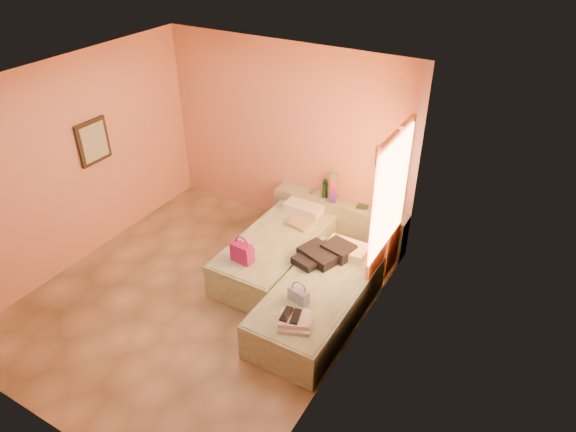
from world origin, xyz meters
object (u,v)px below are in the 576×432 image
(headboard_ledge, at_px, (339,221))
(towel_stack, at_px, (295,322))
(bed_right, at_px, (318,303))
(blue_handbag, at_px, (298,296))
(magenta_handbag, at_px, (242,252))
(flower_vase, at_px, (384,207))
(water_bottle, at_px, (325,189))
(bed_left, at_px, (277,252))
(green_book, at_px, (362,207))

(headboard_ledge, xyz_separation_m, towel_stack, (0.60, -2.38, 0.23))
(bed_right, xyz_separation_m, blue_handbag, (-0.09, -0.32, 0.33))
(magenta_handbag, bearing_deg, flower_vase, 57.67)
(bed_right, xyz_separation_m, water_bottle, (-0.78, 1.72, 0.54))
(blue_handbag, bearing_deg, magenta_handbag, 174.25)
(headboard_ledge, xyz_separation_m, blue_handbag, (0.43, -2.02, 0.25))
(flower_vase, distance_m, blue_handbag, 2.01)
(flower_vase, relative_size, towel_stack, 0.80)
(bed_left, xyz_separation_m, bed_right, (0.97, -0.65, 0.00))
(bed_right, bearing_deg, towel_stack, -83.94)
(blue_handbag, bearing_deg, bed_right, 86.29)
(headboard_ledge, height_order, blue_handbag, blue_handbag)
(water_bottle, bearing_deg, bed_left, -100.19)
(bed_right, relative_size, towel_stack, 5.71)
(bed_left, xyz_separation_m, green_book, (0.79, 1.07, 0.41))
(flower_vase, bearing_deg, magenta_handbag, -126.48)
(bed_left, height_order, towel_stack, towel_stack)
(water_bottle, distance_m, blue_handbag, 2.16)
(bed_right, distance_m, blue_handbag, 0.47)
(bed_left, height_order, flower_vase, flower_vase)
(bed_right, bearing_deg, green_book, 95.99)
(bed_left, bearing_deg, magenta_handbag, -98.91)
(headboard_ledge, bearing_deg, towel_stack, -75.94)
(bed_left, relative_size, green_book, 12.25)
(magenta_handbag, xyz_separation_m, blue_handbag, (0.98, -0.31, -0.05))
(bed_left, xyz_separation_m, flower_vase, (1.13, 1.01, 0.54))
(water_bottle, height_order, flower_vase, water_bottle)
(headboard_ledge, xyz_separation_m, water_bottle, (-0.25, 0.02, 0.47))
(bed_left, relative_size, blue_handbag, 8.05)
(headboard_ledge, bearing_deg, bed_right, -72.84)
(water_bottle, bearing_deg, headboard_ledge, -3.94)
(green_book, bearing_deg, headboard_ledge, 172.76)
(bed_left, bearing_deg, towel_stack, -51.88)
(blue_handbag, bearing_deg, flower_vase, 94.64)
(flower_vase, bearing_deg, bed_left, -138.18)
(bed_left, distance_m, flower_vase, 1.61)
(headboard_ledge, bearing_deg, blue_handbag, -77.86)
(green_book, bearing_deg, water_bottle, 169.93)
(water_bottle, bearing_deg, magenta_handbag, -99.74)
(blue_handbag, bearing_deg, towel_stack, -53.90)
(flower_vase, distance_m, towel_stack, 2.36)
(bed_left, relative_size, flower_vase, 7.15)
(headboard_ledge, distance_m, water_bottle, 0.53)
(bed_left, relative_size, bed_right, 1.00)
(bed_left, height_order, water_bottle, water_bottle)
(green_book, height_order, magenta_handbag, magenta_handbag)
(headboard_ledge, bearing_deg, bed_left, -112.96)
(towel_stack, bearing_deg, green_book, 95.92)
(magenta_handbag, xyz_separation_m, towel_stack, (1.15, -0.67, -0.08))
(headboard_ledge, relative_size, towel_stack, 5.86)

